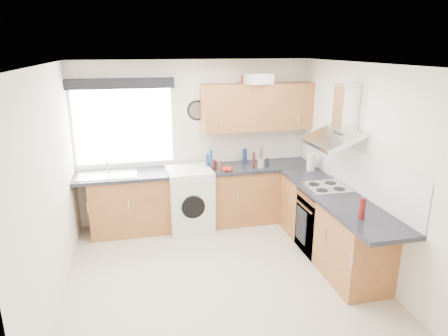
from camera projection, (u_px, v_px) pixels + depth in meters
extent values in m
plane|color=beige|center=(220.00, 275.00, 4.88)|extent=(3.60, 3.60, 0.00)
cube|color=white|center=(219.00, 64.00, 4.15)|extent=(3.60, 3.60, 0.02)
cube|color=silver|center=(195.00, 142.00, 6.20)|extent=(3.60, 0.02, 2.50)
cube|color=silver|center=(273.00, 256.00, 2.84)|extent=(3.60, 0.02, 2.50)
cube|color=silver|center=(50.00, 190.00, 4.13)|extent=(0.02, 3.60, 2.50)
cube|color=silver|center=(362.00, 168.00, 4.91)|extent=(0.02, 3.60, 2.50)
cube|color=silver|center=(124.00, 126.00, 5.87)|extent=(1.40, 0.02, 1.10)
cube|color=black|center=(120.00, 84.00, 5.61)|extent=(1.50, 0.18, 0.14)
cube|color=white|center=(348.00, 166.00, 5.20)|extent=(0.01, 3.00, 0.54)
cube|color=brown|center=(192.00, 199.00, 6.14)|extent=(3.00, 0.58, 0.86)
cube|color=brown|center=(290.00, 191.00, 6.48)|extent=(0.60, 0.60, 0.86)
cube|color=brown|center=(330.00, 226.00, 5.22)|extent=(0.58, 2.10, 0.86)
cube|color=black|center=(198.00, 170.00, 6.02)|extent=(3.60, 0.62, 0.05)
cube|color=black|center=(337.00, 197.00, 4.95)|extent=(0.62, 2.42, 0.05)
cube|color=black|center=(324.00, 221.00, 5.36)|extent=(0.56, 0.58, 0.85)
cube|color=silver|center=(326.00, 187.00, 5.22)|extent=(0.52, 0.52, 0.01)
cube|color=brown|center=(257.00, 107.00, 6.08)|extent=(1.70, 0.35, 0.70)
cube|color=silver|center=(190.00, 199.00, 6.02)|extent=(0.67, 0.65, 0.94)
cylinder|color=black|center=(197.00, 110.00, 6.04)|extent=(0.31, 0.04, 0.31)
cube|color=silver|center=(259.00, 79.00, 5.85)|extent=(0.43, 0.37, 0.15)
cube|color=#BC3D31|center=(250.00, 79.00, 6.03)|extent=(0.30, 0.27, 0.12)
cylinder|color=gray|center=(261.00, 163.00, 6.06)|extent=(0.13, 0.13, 0.14)
cylinder|color=silver|center=(311.00, 162.00, 5.91)|extent=(0.15, 0.15, 0.27)
cylinder|color=navy|center=(245.00, 156.00, 6.30)|extent=(0.07, 0.07, 0.23)
cylinder|color=#1A507E|center=(211.00, 157.00, 6.21)|extent=(0.05, 0.05, 0.23)
cylinder|color=#3D161B|center=(254.00, 160.00, 6.03)|extent=(0.05, 0.05, 0.25)
cylinder|color=navy|center=(268.00, 162.00, 6.23)|extent=(0.04, 0.04, 0.09)
cylinder|color=#331215|center=(214.00, 165.00, 5.95)|extent=(0.08, 0.08, 0.15)
cylinder|color=#A89C8F|center=(262.00, 160.00, 6.23)|extent=(0.07, 0.07, 0.14)
cylinder|color=navy|center=(207.00, 161.00, 6.03)|extent=(0.04, 0.04, 0.22)
cylinder|color=black|center=(267.00, 161.00, 6.22)|extent=(0.05, 0.05, 0.10)
cylinder|color=brown|center=(220.00, 165.00, 5.93)|extent=(0.04, 0.04, 0.16)
cylinder|color=#5C1413|center=(362.00, 208.00, 4.24)|extent=(0.07, 0.07, 0.24)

